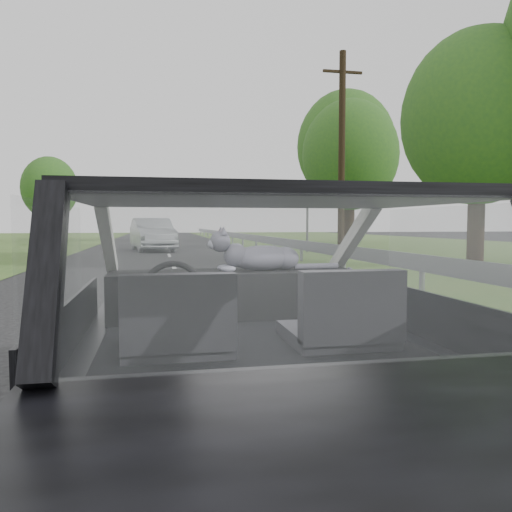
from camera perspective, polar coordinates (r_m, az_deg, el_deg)
name	(u,v)px	position (r m, az deg, el deg)	size (l,w,h in m)	color
ground	(252,465)	(2.92, -0.46, -22.82)	(140.00, 140.00, 0.00)	#3A3A3C
subject_car	(252,333)	(2.68, -0.47, -8.81)	(1.80, 4.00, 1.45)	black
dashboard	(234,294)	(3.26, -2.53, -4.32)	(1.58, 0.45, 0.30)	black
driver_seat	(178,317)	(2.32, -8.92, -6.92)	(0.50, 0.72, 0.42)	#29292E
passenger_seat	(343,311)	(2.48, 9.96, -6.22)	(0.50, 0.72, 0.42)	#29292E
steering_wheel	(173,291)	(2.93, -9.43, -3.92)	(0.36, 0.36, 0.04)	black
cat	(263,256)	(3.25, 0.80, -0.03)	(0.64, 0.20, 0.29)	gray
guardrail	(340,251)	(13.47, 9.57, 0.59)	(0.05, 90.00, 0.32)	gray
other_car	(152,234)	(24.40, -11.75, 2.44)	(1.89, 4.78, 1.57)	#A3A7AC
highway_sign	(307,223)	(22.60, 5.88, 3.77)	(0.11, 1.06, 2.66)	#1F6430
utility_pole	(342,155)	(20.54, 9.77, 11.34)	(0.26, 0.26, 8.09)	black
tree_0	(478,152)	(16.77, 24.03, 10.79)	(4.56, 4.56, 6.92)	#285320
tree_2	(350,177)	(25.74, 10.68, 8.86)	(4.80, 4.80, 7.27)	#285320
tree_3	(346,169)	(34.99, 10.21, 9.76)	(6.62, 6.62, 10.03)	#285320
tree_6	(50,200)	(39.07, -22.48, 5.89)	(3.92, 3.92, 5.94)	#285320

